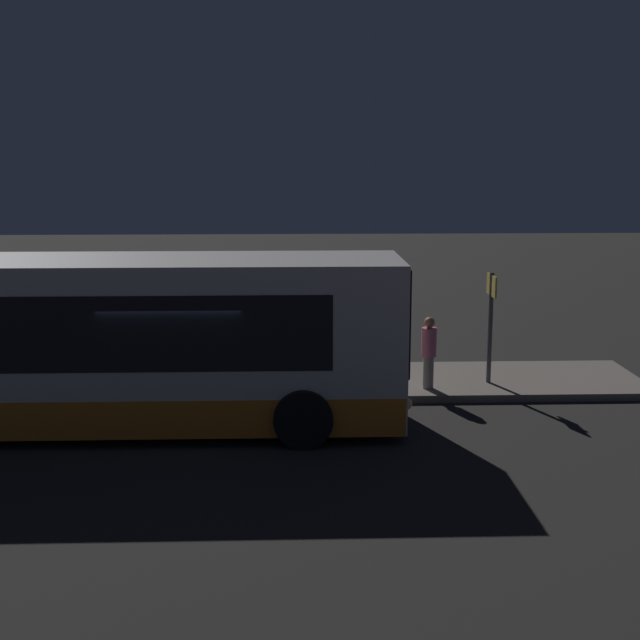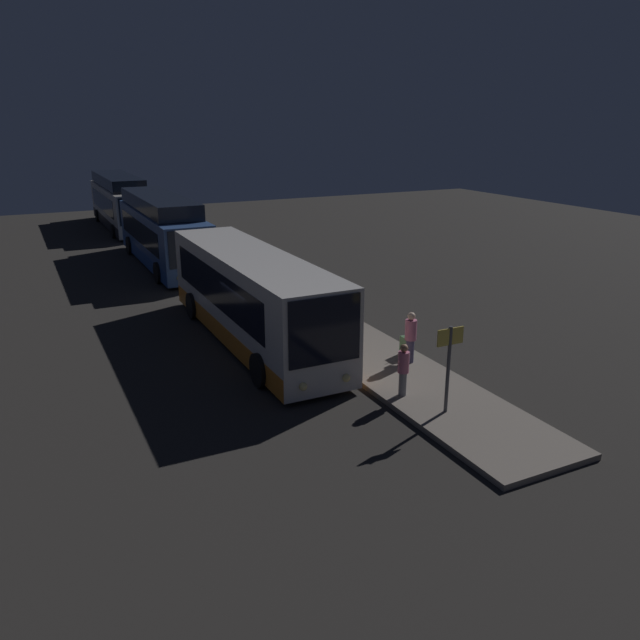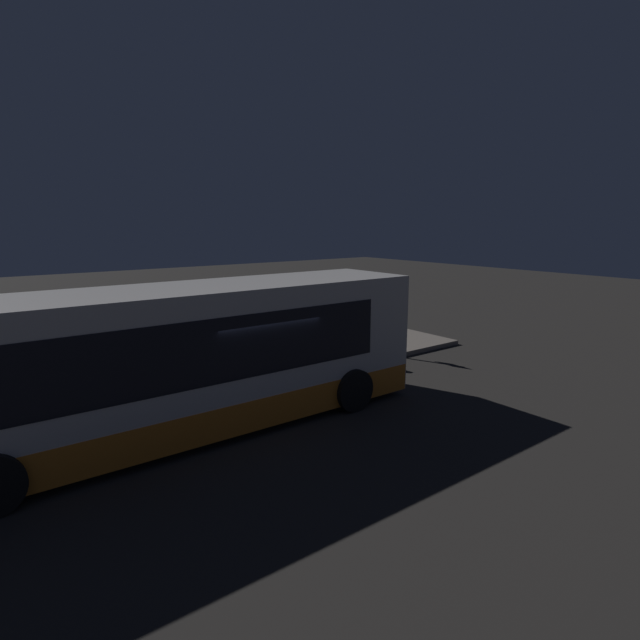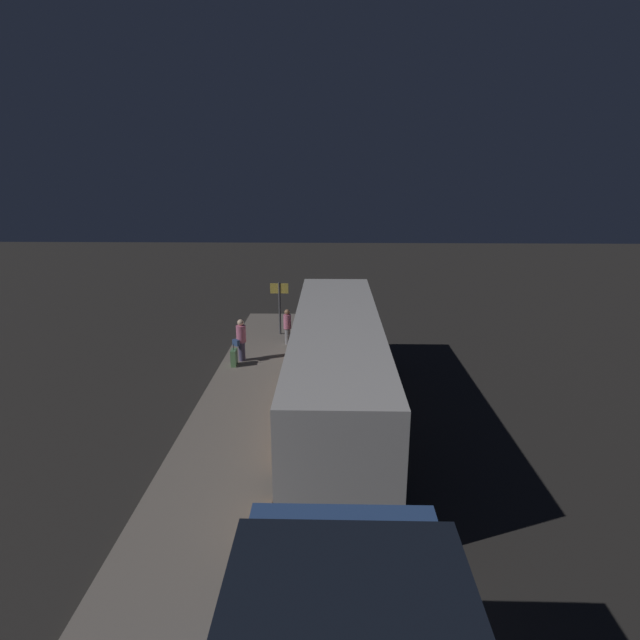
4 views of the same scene
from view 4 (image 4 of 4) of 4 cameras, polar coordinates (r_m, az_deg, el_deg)
ground at (r=17.19m, az=2.22°, el=-8.86°), size 80.00×80.00×0.00m
platform at (r=17.38m, az=-8.19°, el=-8.43°), size 20.00×3.02×0.17m
bus_lead at (r=14.98m, az=1.91°, el=-5.99°), size 11.83×2.81×3.25m
passenger_boarding at (r=19.90m, az=-9.02°, el=-2.12°), size 0.64×0.59×1.71m
passenger_waiting at (r=21.65m, az=-3.75°, el=-0.60°), size 0.35×0.35×1.57m
suitcase at (r=19.63m, az=-9.80°, el=-4.26°), size 0.46×0.20×0.89m
sign_post at (r=22.86m, az=-4.65°, el=2.19°), size 0.10×0.82×2.45m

